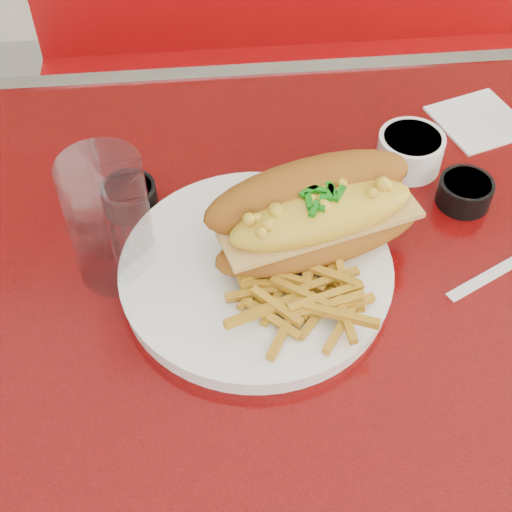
{
  "coord_description": "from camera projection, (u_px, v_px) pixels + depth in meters",
  "views": [
    {
      "loc": [
        -0.24,
        -0.53,
        1.41
      ],
      "look_at": [
        -0.19,
        -0.01,
        0.81
      ],
      "focal_mm": 50.0,
      "sensor_mm": 36.0,
      "label": 1
    }
  ],
  "objects": [
    {
      "name": "fork",
      "position": [
        316.0,
        250.0,
        0.83
      ],
      "size": [
        0.05,
        0.14,
        0.0
      ],
      "rotation": [
        0.0,
        0.0,
        1.86
      ],
      "color": "silver",
      "rests_on": "dinner_plate"
    },
    {
      "name": "water_tumbler",
      "position": [
        109.0,
        221.0,
        0.78
      ],
      "size": [
        0.11,
        0.11,
        0.16
      ],
      "primitive_type": "cylinder",
      "rotation": [
        0.0,
        0.0,
        0.31
      ],
      "color": "#A3BBD2",
      "rests_on": "diner_table"
    },
    {
      "name": "ground",
      "position": [
        349.0,
        508.0,
        1.43
      ],
      "size": [
        8.0,
        8.0,
        0.0
      ],
      "primitive_type": "plane",
      "color": "silver",
      "rests_on": "ground"
    },
    {
      "name": "paper_napkin",
      "position": [
        479.0,
        121.0,
        1.02
      ],
      "size": [
        0.14,
        0.14,
        0.0
      ],
      "primitive_type": "cube",
      "rotation": [
        0.0,
        0.0,
        0.31
      ],
      "color": "white",
      "rests_on": "diner_table"
    },
    {
      "name": "dinner_plate",
      "position": [
        256.0,
        272.0,
        0.82
      ],
      "size": [
        0.36,
        0.36,
        0.02
      ],
      "rotation": [
        0.0,
        0.0,
        -0.17
      ],
      "color": "white",
      "rests_on": "diner_table"
    },
    {
      "name": "fries_pile",
      "position": [
        301.0,
        300.0,
        0.76
      ],
      "size": [
        0.12,
        0.11,
        0.03
      ],
      "primitive_type": null,
      "rotation": [
        0.0,
        0.0,
        0.0
      ],
      "color": "gold",
      "rests_on": "dinner_plate"
    },
    {
      "name": "sauce_cup_right",
      "position": [
        465.0,
        191.0,
        0.9
      ],
      "size": [
        0.08,
        0.08,
        0.03
      ],
      "rotation": [
        0.0,
        0.0,
        0.28
      ],
      "color": "black",
      "rests_on": "diner_table"
    },
    {
      "name": "mac_hoagie",
      "position": [
        316.0,
        214.0,
        0.8
      ],
      "size": [
        0.28,
        0.19,
        0.11
      ],
      "rotation": [
        0.0,
        0.0,
        0.27
      ],
      "color": "#995818",
      "rests_on": "dinner_plate"
    },
    {
      "name": "booth_bench_far",
      "position": [
        300.0,
        137.0,
        1.74
      ],
      "size": [
        1.2,
        0.51,
        0.9
      ],
      "color": "#9D0A0D",
      "rests_on": "ground"
    },
    {
      "name": "sauce_cup_left",
      "position": [
        129.0,
        196.0,
        0.89
      ],
      "size": [
        0.08,
        0.08,
        0.03
      ],
      "rotation": [
        0.0,
        0.0,
        -0.22
      ],
      "color": "black",
      "rests_on": "diner_table"
    },
    {
      "name": "gravy_ramekin",
      "position": [
        410.0,
        150.0,
        0.94
      ],
      "size": [
        0.1,
        0.1,
        0.05
      ],
      "rotation": [
        0.0,
        0.0,
        -0.15
      ],
      "color": "white",
      "rests_on": "diner_table"
    },
    {
      "name": "diner_table",
      "position": [
        393.0,
        335.0,
        0.97
      ],
      "size": [
        1.23,
        0.83,
        0.77
      ],
      "color": "#B90B0C",
      "rests_on": "ground"
    }
  ]
}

